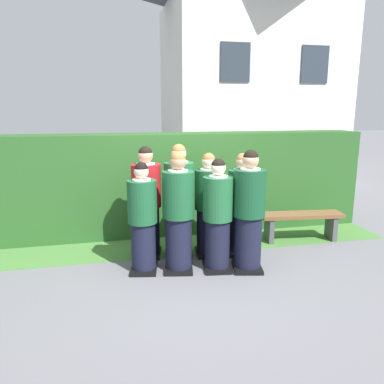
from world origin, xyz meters
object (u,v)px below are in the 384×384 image
(student_in_red_blazer, at_px, (147,205))
(student_front_row_3, at_px, (249,214))
(student_front_row_0, at_px, (143,221))
(student_rear_row_3, at_px, (241,207))
(student_front_row_1, at_px, (178,215))
(student_rear_row_2, at_px, (208,207))
(wooden_bench, at_px, (301,221))
(student_rear_row_1, at_px, (179,203))
(student_front_row_2, at_px, (218,218))

(student_in_red_blazer, bearing_deg, student_front_row_3, -32.31)
(student_front_row_0, distance_m, student_rear_row_3, 1.56)
(student_front_row_1, bearing_deg, student_rear_row_2, 40.26)
(wooden_bench, bearing_deg, student_rear_row_2, -171.79)
(student_front_row_1, bearing_deg, student_rear_row_1, 77.92)
(student_front_row_2, bearing_deg, student_front_row_0, 170.73)
(student_in_red_blazer, height_order, student_rear_row_1, student_rear_row_1)
(student_rear_row_2, bearing_deg, student_in_red_blazer, 169.33)
(student_rear_row_2, distance_m, student_rear_row_3, 0.50)
(student_front_row_0, relative_size, student_rear_row_3, 0.97)
(student_rear_row_2, distance_m, wooden_bench, 1.77)
(student_front_row_2, xyz_separation_m, student_rear_row_1, (-0.41, 0.65, 0.07))
(student_rear_row_3, bearing_deg, wooden_bench, 15.31)
(student_front_row_1, distance_m, student_front_row_2, 0.54)
(student_front_row_0, distance_m, student_in_red_blazer, 0.59)
(student_in_red_blazer, distance_m, student_rear_row_3, 1.43)
(student_front_row_0, relative_size, student_front_row_3, 0.91)
(student_front_row_0, xyz_separation_m, student_front_row_3, (1.43, -0.25, 0.08))
(student_front_row_2, height_order, student_in_red_blazer, student_in_red_blazer)
(student_front_row_3, height_order, student_rear_row_2, student_front_row_3)
(student_rear_row_1, bearing_deg, student_front_row_2, -57.78)
(student_front_row_0, xyz_separation_m, wooden_bench, (2.73, 0.65, -0.37))
(student_front_row_1, relative_size, wooden_bench, 1.16)
(student_in_red_blazer, relative_size, student_rear_row_2, 1.07)
(student_front_row_1, bearing_deg, student_rear_row_3, 20.01)
(student_in_red_blazer, height_order, student_rear_row_3, student_in_red_blazer)
(student_front_row_3, distance_m, wooden_bench, 1.65)
(student_rear_row_3, bearing_deg, student_front_row_1, -159.99)
(student_front_row_2, distance_m, student_rear_row_2, 0.57)
(student_front_row_2, height_order, student_front_row_3, student_front_row_3)
(student_front_row_3, relative_size, student_rear_row_2, 1.07)
(student_in_red_blazer, relative_size, wooden_bench, 1.17)
(student_front_row_1, distance_m, student_in_red_blazer, 0.73)
(student_in_red_blazer, height_order, student_rear_row_2, student_in_red_blazer)
(student_front_row_1, bearing_deg, student_front_row_3, -11.33)
(student_rear_row_2, relative_size, student_rear_row_3, 1.01)
(student_front_row_1, distance_m, student_rear_row_1, 0.56)
(student_front_row_0, distance_m, student_front_row_1, 0.49)
(student_rear_row_2, bearing_deg, student_rear_row_1, 168.78)
(student_front_row_1, distance_m, student_rear_row_3, 1.11)
(student_front_row_3, bearing_deg, student_front_row_0, 169.87)
(student_front_row_0, relative_size, student_in_red_blazer, 0.91)
(student_front_row_3, xyz_separation_m, student_rear_row_3, (0.10, 0.57, -0.06))
(student_front_row_0, distance_m, wooden_bench, 2.84)
(student_front_row_2, bearing_deg, student_rear_row_2, 87.78)
(wooden_bench, bearing_deg, student_front_row_0, -166.70)
(student_rear_row_1, bearing_deg, student_rear_row_3, -10.47)
(student_front_row_0, bearing_deg, student_rear_row_3, 11.69)
(student_front_row_0, xyz_separation_m, student_rear_row_2, (1.03, 0.40, 0.02))
(student_front_row_3, distance_m, student_rear_row_3, 0.58)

